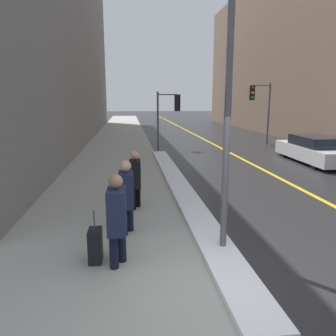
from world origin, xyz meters
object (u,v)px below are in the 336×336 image
at_px(pedestrian_with_shoulder_bag, 135,177).
at_px(parked_car_white, 315,150).
at_px(pedestrian_in_glasses, 126,194).
at_px(lamp_post, 229,83).
at_px(traffic_light_near, 171,109).
at_px(rolling_suitcase, 95,246).
at_px(pedestrian_trailing, 117,216).
at_px(traffic_light_far, 259,100).

xyz_separation_m(pedestrian_with_shoulder_bag, parked_car_white, (8.20, 5.49, -0.26)).
bearing_deg(parked_car_white, pedestrian_in_glasses, 132.03).
xyz_separation_m(lamp_post, traffic_light_near, (0.65, 12.69, -0.74)).
bearing_deg(parked_car_white, rolling_suitcase, 134.74).
xyz_separation_m(lamp_post, pedestrian_trailing, (-1.93, -0.30, -2.17)).
bearing_deg(traffic_light_far, rolling_suitcase, 66.58).
relative_size(pedestrian_with_shoulder_bag, rolling_suitcase, 1.60).
relative_size(lamp_post, traffic_light_far, 1.35).
distance_m(pedestrian_with_shoulder_bag, parked_car_white, 9.87).
relative_size(lamp_post, pedestrian_in_glasses, 3.26).
height_order(lamp_post, pedestrian_in_glasses, lamp_post).
bearing_deg(traffic_light_far, pedestrian_trailing, 67.97).
bearing_deg(rolling_suitcase, traffic_light_near, 168.52).
bearing_deg(pedestrian_in_glasses, traffic_light_far, 150.08).
distance_m(lamp_post, rolling_suitcase, 3.60).
xyz_separation_m(traffic_light_far, pedestrian_with_shoulder_bag, (-7.99, -11.81, -1.92)).
bearing_deg(traffic_light_far, lamp_post, 73.51).
xyz_separation_m(lamp_post, pedestrian_in_glasses, (-1.78, 1.06, -2.18)).
relative_size(lamp_post, traffic_light_near, 1.59).
height_order(lamp_post, pedestrian_with_shoulder_bag, lamp_post).
bearing_deg(traffic_light_far, pedestrian_in_glasses, 66.01).
relative_size(traffic_light_far, pedestrian_in_glasses, 2.42).
bearing_deg(pedestrian_in_glasses, lamp_post, 60.71).
relative_size(traffic_light_far, pedestrian_with_shoulder_bag, 2.52).
bearing_deg(traffic_light_near, lamp_post, -97.18).
height_order(traffic_light_near, pedestrian_with_shoulder_bag, traffic_light_near).
relative_size(parked_car_white, rolling_suitcase, 4.90).
relative_size(pedestrian_with_shoulder_bag, parked_car_white, 0.33).
bearing_deg(pedestrian_in_glasses, rolling_suitcase, -22.61).
bearing_deg(pedestrian_trailing, traffic_light_near, 170.32).
relative_size(pedestrian_trailing, pedestrian_in_glasses, 1.01).
bearing_deg(rolling_suitcase, traffic_light_far, 150.65).
bearing_deg(pedestrian_trailing, parked_car_white, 136.18).
bearing_deg(lamp_post, pedestrian_with_shoulder_bag, 120.36).
bearing_deg(parked_car_white, pedestrian_with_shoulder_bag, 125.70).
bearing_deg(pedestrian_with_shoulder_bag, pedestrian_trailing, -5.51).
height_order(pedestrian_in_glasses, parked_car_white, pedestrian_in_glasses).
height_order(pedestrian_trailing, pedestrian_with_shoulder_bag, pedestrian_trailing).
height_order(lamp_post, pedestrian_trailing, lamp_post).
distance_m(pedestrian_trailing, rolling_suitcase, 0.72).
distance_m(lamp_post, pedestrian_with_shoulder_bag, 3.80).
xyz_separation_m(lamp_post, traffic_light_far, (6.43, 14.48, -0.30)).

